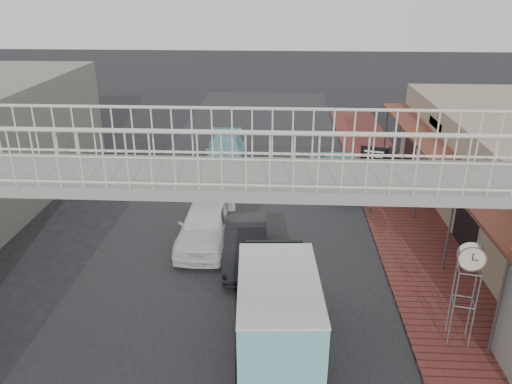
# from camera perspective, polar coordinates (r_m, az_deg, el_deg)

# --- Properties ---
(ground) EXTENTS (120.00, 120.00, 0.00)m
(ground) POSITION_cam_1_polar(r_m,az_deg,el_deg) (16.15, -2.85, -10.28)
(ground) COLOR black
(ground) RESTS_ON ground
(road_strip) EXTENTS (10.00, 60.00, 0.01)m
(road_strip) POSITION_cam_1_polar(r_m,az_deg,el_deg) (16.15, -2.85, -10.27)
(road_strip) COLOR black
(road_strip) RESTS_ON ground
(sidewalk) EXTENTS (3.00, 40.00, 0.10)m
(sidewalk) POSITION_cam_1_polar(r_m,az_deg,el_deg) (19.30, 17.77, -5.41)
(sidewalk) COLOR brown
(sidewalk) RESTS_ON ground
(footbridge) EXTENTS (16.40, 2.40, 6.34)m
(footbridge) POSITION_cam_1_polar(r_m,az_deg,el_deg) (11.11, -5.25, -7.71)
(footbridge) COLOR gray
(footbridge) RESTS_ON ground
(white_hatchback) EXTENTS (1.93, 4.56, 1.54)m
(white_hatchback) POSITION_cam_1_polar(r_m,az_deg,el_deg) (18.21, -5.68, -3.55)
(white_hatchback) COLOR white
(white_hatchback) RESTS_ON ground
(dark_sedan) EXTENTS (1.64, 4.11, 1.33)m
(dark_sedan) POSITION_cam_1_polar(r_m,az_deg,el_deg) (16.97, -1.18, -5.91)
(dark_sedan) COLOR black
(dark_sedan) RESTS_ON ground
(angkot_curb) EXTENTS (2.95, 5.45, 1.45)m
(angkot_curb) POSITION_cam_1_polar(r_m,az_deg,el_deg) (23.99, 9.34, 2.75)
(angkot_curb) COLOR #6CB5BB
(angkot_curb) RESTS_ON ground
(angkot_far) EXTENTS (2.26, 4.92, 1.39)m
(angkot_far) POSITION_cam_1_polar(r_m,az_deg,el_deg) (26.18, -3.52, 4.64)
(angkot_far) COLOR #7AC8D4
(angkot_far) RESTS_ON ground
(angkot_van) EXTENTS (2.31, 4.60, 2.20)m
(angkot_van) POSITION_cam_1_polar(r_m,az_deg,el_deg) (12.85, 2.52, -12.43)
(angkot_van) COLOR black
(angkot_van) RESTS_ON ground
(motorcycle_near) EXTENTS (1.85, 0.94, 0.93)m
(motorcycle_near) POSITION_cam_1_polar(r_m,az_deg,el_deg) (24.24, 12.39, 2.31)
(motorcycle_near) COLOR black
(motorcycle_near) RESTS_ON sidewalk
(motorcycle_far) EXTENTS (1.61, 0.54, 0.95)m
(motorcycle_far) POSITION_cam_1_polar(r_m,az_deg,el_deg) (22.22, 12.67, 0.43)
(motorcycle_far) COLOR black
(motorcycle_far) RESTS_ON sidewalk
(street_clock) EXTENTS (0.73, 0.64, 2.83)m
(street_clock) POSITION_cam_1_polar(r_m,az_deg,el_deg) (13.50, 23.32, -7.34)
(street_clock) COLOR #59595B
(street_clock) RESTS_ON sidewalk
(arrow_sign) EXTENTS (1.75, 1.17, 2.90)m
(arrow_sign) POSITION_cam_1_polar(r_m,az_deg,el_deg) (20.18, 15.41, 3.52)
(arrow_sign) COLOR #59595B
(arrow_sign) RESTS_ON sidewalk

